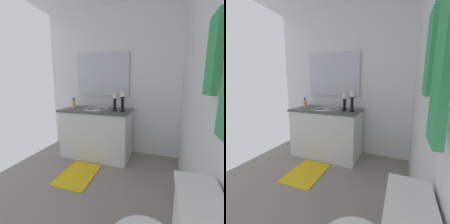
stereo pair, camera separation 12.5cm
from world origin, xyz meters
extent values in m
cube|color=gray|center=(0.00, 0.00, -0.01)|extent=(2.54, 2.37, 0.02)
cube|color=white|center=(0.00, 1.19, 1.23)|extent=(2.54, 0.04, 2.45)
cube|color=white|center=(-1.27, 0.00, 1.23)|extent=(0.04, 2.37, 2.45)
cube|color=silver|center=(-0.95, -0.13, 0.38)|extent=(0.55, 1.10, 0.77)
cube|color=#4C4C4C|center=(-0.95, -0.13, 0.78)|extent=(0.58, 1.13, 0.03)
sphere|color=black|center=(-1.05, -0.70, 0.42)|extent=(0.02, 0.02, 0.02)
sphere|color=black|center=(-0.85, -0.70, 0.42)|extent=(0.02, 0.02, 0.02)
ellipsoid|color=white|center=(-0.95, -0.13, 0.75)|extent=(0.38, 0.30, 0.11)
torus|color=white|center=(-0.95, -0.13, 0.80)|extent=(0.40, 0.40, 0.02)
cylinder|color=silver|center=(-0.95, 0.06, 0.87)|extent=(0.02, 0.02, 0.14)
cube|color=silver|center=(-1.23, -0.13, 1.36)|extent=(0.02, 0.95, 0.72)
cylinder|color=black|center=(-0.90, 0.32, 0.80)|extent=(0.09, 0.09, 0.01)
cylinder|color=black|center=(-0.90, 0.32, 0.90)|extent=(0.04, 0.04, 0.21)
cylinder|color=black|center=(-0.90, 0.32, 1.01)|extent=(0.08, 0.08, 0.01)
cylinder|color=white|center=(-0.90, 0.32, 1.06)|extent=(0.06, 0.06, 0.08)
cylinder|color=black|center=(-0.92, 0.19, 0.80)|extent=(0.09, 0.09, 0.01)
cylinder|color=black|center=(-0.92, 0.19, 0.88)|extent=(0.04, 0.04, 0.18)
cylinder|color=black|center=(-0.92, 0.19, 0.98)|extent=(0.08, 0.08, 0.01)
cylinder|color=white|center=(-0.92, 0.19, 1.03)|extent=(0.06, 0.06, 0.09)
cylinder|color=#E5B259|center=(-0.94, -0.55, 0.87)|extent=(0.06, 0.06, 0.14)
cylinder|color=black|center=(-0.94, -0.55, 0.96)|extent=(0.02, 0.02, 0.04)
cube|color=white|center=(0.67, 1.06, 0.73)|extent=(0.38, 0.19, 0.03)
cube|color=#389E59|center=(0.38, 1.11, 1.35)|extent=(0.15, 0.03, 0.39)
cube|color=#389E59|center=(0.65, 1.11, 1.27)|extent=(0.15, 0.03, 0.54)
cube|color=yellow|center=(-0.32, -0.13, 0.01)|extent=(0.60, 0.44, 0.02)
camera|label=1|loc=(1.29, 0.88, 1.21)|focal=24.30mm
camera|label=2|loc=(1.25, 1.00, 1.21)|focal=24.30mm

